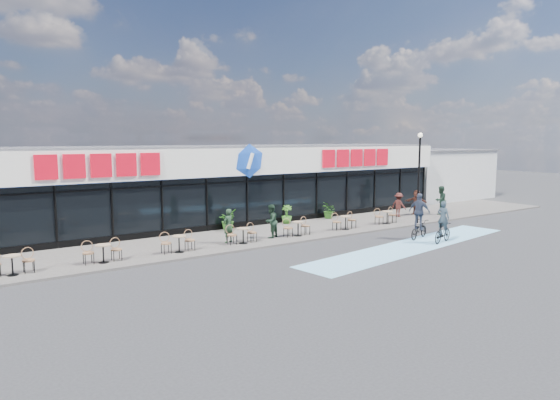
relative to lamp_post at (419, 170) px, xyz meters
name	(u,v)px	position (x,y,z in m)	size (l,w,h in m)	color
ground	(327,251)	(-8.84, -2.30, -3.22)	(120.00, 120.00, 0.00)	#28282B
sidewalk	(272,234)	(-8.84, 2.20, -3.17)	(44.00, 5.00, 0.10)	#625C57
bike_lane	(413,246)	(-4.84, -3.80, -3.21)	(14.00, 2.20, 0.01)	#78BCE3
building	(222,183)	(-8.84, 7.63, -0.88)	(30.60, 6.57, 4.75)	black
neighbour_building	(428,173)	(11.66, 8.70, -1.16)	(9.20, 7.20, 4.11)	silver
lamp_post	(419,170)	(0.00, 0.00, 0.00)	(0.28, 0.28, 5.26)	black
bistro_set_0	(12,262)	(-21.08, 0.90, -2.66)	(1.54, 0.62, 0.90)	tan
bistro_set_1	(103,251)	(-17.85, 0.90, -2.66)	(1.54, 0.62, 0.90)	tan
bistro_set_2	(178,242)	(-14.62, 0.90, -2.66)	(1.54, 0.62, 0.90)	tan
bistro_set_3	(242,234)	(-11.38, 0.90, -2.66)	(1.54, 0.62, 0.90)	tan
bistro_set_4	(297,227)	(-8.15, 0.90, -2.66)	(1.54, 0.62, 0.90)	tan
bistro_set_5	(344,221)	(-4.92, 0.90, -2.66)	(1.54, 0.62, 0.90)	tan
bistro_set_6	(386,216)	(-1.69, 0.90, -2.66)	(1.54, 0.62, 0.90)	tan
potted_plant_left	(228,220)	(-10.29, 4.34, -2.56)	(1.00, 0.87, 1.11)	#2B621C
potted_plant_mid	(287,214)	(-6.47, 4.18, -2.58)	(0.60, 0.60, 1.07)	#30641C
potted_plant_right	(329,210)	(-3.26, 4.16, -2.60)	(0.94, 0.81, 1.04)	#245317
patron_left	(228,226)	(-11.86, 1.40, -2.31)	(0.59, 0.39, 1.63)	#1B311E
patron_right	(271,221)	(-9.53, 1.22, -2.28)	(0.81, 0.63, 1.67)	#192E1F
pedestrian_a	(417,202)	(2.49, 2.19, -2.31)	(1.51, 0.48, 1.62)	#3F1F16
pedestrian_b	(399,205)	(0.86, 2.23, -2.36)	(0.98, 0.57, 1.52)	#401A17
pedestrian_c	(440,200)	(3.83, 1.35, -2.19)	(0.90, 0.70, 1.86)	#1C3325
cyclist_a	(443,228)	(-3.08, -4.13, -2.49)	(1.74, 0.85, 2.05)	black
cyclist_b	(419,221)	(-3.22, -2.80, -2.32)	(1.86, 1.17, 2.31)	black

